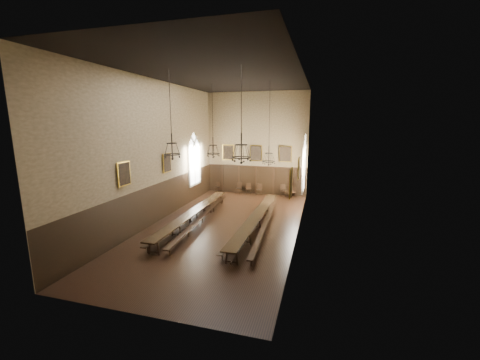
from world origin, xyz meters
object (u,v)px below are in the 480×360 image
at_px(chandelier_back_right, 269,156).
at_px(bench_right_inner, 248,224).
at_px(table_left, 194,217).
at_px(chandelier_front_right, 241,152).
at_px(chair_3, 249,191).
at_px(bench_left_outer, 187,217).
at_px(chair_0, 217,189).
at_px(bench_right_outer, 265,225).
at_px(chandelier_front_left, 172,149).
at_px(chair_2, 239,190).
at_px(chair_7, 293,194).
at_px(chair_4, 259,192).
at_px(chair_6, 283,193).
at_px(bench_left_inner, 203,218).
at_px(table_right, 256,222).
at_px(chandelier_back_left, 213,149).

bearing_deg(chandelier_back_right, bench_right_inner, -102.86).
relative_size(table_left, chandelier_front_right, 2.37).
xyz_separation_m(table_left, chair_3, (1.50, 8.53, -0.11)).
xyz_separation_m(bench_left_outer, chair_0, (-0.94, 8.41, -0.02)).
height_order(bench_right_outer, chandelier_front_left, chandelier_front_left).
distance_m(bench_left_outer, bench_right_outer, 5.23).
bearing_deg(bench_left_outer, chair_2, 82.02).
xyz_separation_m(bench_left_outer, chair_7, (6.09, 8.35, -0.04)).
distance_m(bench_right_outer, chair_7, 8.51).
relative_size(chair_4, chandelier_front_right, 0.22).
xyz_separation_m(chair_2, chair_3, (0.92, 0.03, -0.01)).
xyz_separation_m(chair_0, chair_3, (3.02, -0.06, 0.01)).
relative_size(chair_3, chandelier_front_right, 0.22).
xyz_separation_m(chair_0, chandelier_front_right, (5.47, -11.44, 4.68)).
bearing_deg(bench_left_outer, chandelier_front_right, -33.83).
relative_size(chair_3, chair_4, 0.99).
xyz_separation_m(chair_6, chair_7, (0.91, -0.08, -0.05)).
height_order(chair_4, chandelier_front_right, chandelier_front_right).
bearing_deg(bench_left_inner, chair_2, 89.52).
bearing_deg(chair_0, table_right, -37.68).
distance_m(chair_2, chair_6, 4.01).
relative_size(bench_right_outer, chandelier_front_left, 2.29).
xyz_separation_m(chair_4, chair_7, (3.04, 0.03, -0.04)).
bearing_deg(chair_0, chair_6, 19.19).
relative_size(bench_right_outer, chair_4, 10.13).
distance_m(bench_left_outer, chandelier_back_left, 4.99).
height_order(chair_0, chandelier_back_right, chandelier_back_right).
xyz_separation_m(chair_3, chair_4, (0.97, -0.03, 0.00)).
bearing_deg(chair_6, bench_right_outer, -106.13).
bearing_deg(table_right, chandelier_back_right, 86.12).
relative_size(bench_left_inner, chair_7, 12.28).
bearing_deg(bench_left_inner, chair_6, 64.08).
height_order(table_right, chandelier_front_left, chandelier_front_left).
bearing_deg(chair_4, chair_2, -172.23).
distance_m(table_right, chandelier_back_right, 4.72).
relative_size(table_right, chair_0, 11.33).
bearing_deg(table_left, chair_6, 61.92).
bearing_deg(chair_0, chair_7, 18.50).
relative_size(table_left, chair_7, 12.30).
height_order(chair_7, chandelier_front_right, chandelier_front_right).
height_order(chair_3, chandelier_back_right, chandelier_back_right).
relative_size(table_left, table_right, 0.99).
relative_size(table_left, chair_3, 10.73).
bearing_deg(chair_2, bench_right_inner, -61.93).
xyz_separation_m(chair_3, chair_7, (4.01, -0.00, -0.04)).
bearing_deg(table_left, chair_7, 57.16).
bearing_deg(chair_2, table_left, -85.51).
height_order(table_left, chandelier_front_right, chandelier_front_right).
xyz_separation_m(bench_left_outer, chandelier_back_right, (4.84, 2.84, 3.82)).
bearing_deg(chair_3, table_right, -87.34).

